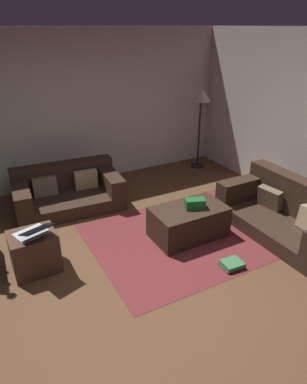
# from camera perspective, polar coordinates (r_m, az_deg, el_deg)

# --- Properties ---
(ground_plane) EXTENTS (6.40, 6.40, 0.00)m
(ground_plane) POSITION_cam_1_polar(r_m,az_deg,el_deg) (4.05, -1.95, -14.68)
(ground_plane) COLOR brown
(rear_partition) EXTENTS (6.40, 0.12, 2.60)m
(rear_partition) POSITION_cam_1_polar(r_m,az_deg,el_deg) (6.20, -15.60, 12.54)
(rear_partition) COLOR beige
(rear_partition) RESTS_ON ground_plane
(couch_left) EXTENTS (1.67, 1.04, 0.63)m
(couch_left) POSITION_cam_1_polar(r_m,az_deg,el_deg) (5.67, -13.94, 0.17)
(couch_left) COLOR #332319
(couch_left) RESTS_ON ground_plane
(couch_right) EXTENTS (0.89, 1.80, 0.73)m
(couch_right) POSITION_cam_1_polar(r_m,az_deg,el_deg) (5.12, 21.11, -3.38)
(couch_right) COLOR #332319
(couch_right) RESTS_ON ground_plane
(ottoman) EXTENTS (0.99, 0.59, 0.43)m
(ottoman) POSITION_cam_1_polar(r_m,az_deg,el_deg) (4.74, 5.75, -4.90)
(ottoman) COLOR #332319
(ottoman) RESTS_ON ground_plane
(gift_box) EXTENTS (0.29, 0.22, 0.13)m
(gift_box) POSITION_cam_1_polar(r_m,az_deg,el_deg) (4.61, 6.82, -1.90)
(gift_box) COLOR #19662D
(gift_box) RESTS_ON ottoman
(tv_remote) EXTENTS (0.08, 0.17, 0.02)m
(tv_remote) POSITION_cam_1_polar(r_m,az_deg,el_deg) (4.68, 7.47, -2.25)
(tv_remote) COLOR black
(tv_remote) RESTS_ON ottoman
(side_table) EXTENTS (0.52, 0.44, 0.48)m
(side_table) POSITION_cam_1_polar(r_m,az_deg,el_deg) (4.33, -18.90, -9.23)
(side_table) COLOR #4C3323
(side_table) RESTS_ON ground_plane
(laptop) EXTENTS (0.46, 0.51, 0.19)m
(laptop) POSITION_cam_1_polar(r_m,az_deg,el_deg) (4.12, -19.05, -6.19)
(laptop) COLOR silver
(laptop) RESTS_ON side_table
(book_stack) EXTENTS (0.27, 0.24, 0.08)m
(book_stack) POSITION_cam_1_polar(r_m,az_deg,el_deg) (4.34, 12.66, -11.50)
(book_stack) COLOR #4C423D
(book_stack) RESTS_ON ground_plane
(corner_lamp) EXTENTS (0.36, 0.36, 1.56)m
(corner_lamp) POSITION_cam_1_polar(r_m,az_deg,el_deg) (6.84, 7.78, 14.60)
(corner_lamp) COLOR black
(corner_lamp) RESTS_ON ground_plane
(area_rug) EXTENTS (2.60, 2.00, 0.01)m
(area_rug) POSITION_cam_1_polar(r_m,az_deg,el_deg) (4.85, 5.64, -7.06)
(area_rug) COLOR maroon
(area_rug) RESTS_ON ground_plane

